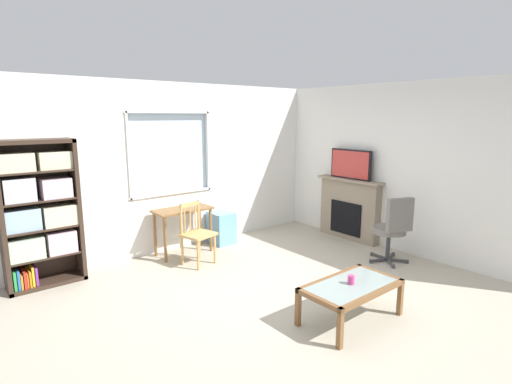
# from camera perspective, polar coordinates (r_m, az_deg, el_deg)

# --- Properties ---
(ground) EXTENTS (6.21, 5.57, 0.02)m
(ground) POSITION_cam_1_polar(r_m,az_deg,el_deg) (5.02, 2.19, -14.36)
(ground) COLOR #B2A893
(wall_back_with_window) EXTENTS (5.21, 0.15, 2.64)m
(wall_back_with_window) POSITION_cam_1_polar(r_m,az_deg,el_deg) (6.49, -11.12, 3.30)
(wall_back_with_window) COLOR silver
(wall_back_with_window) RESTS_ON ground
(wall_right) EXTENTS (0.12, 4.77, 2.64)m
(wall_right) POSITION_cam_1_polar(r_m,az_deg,el_deg) (6.67, 19.73, 3.28)
(wall_right) COLOR silver
(wall_right) RESTS_ON ground
(bookshelf) EXTENTS (0.90, 0.38, 1.85)m
(bookshelf) POSITION_cam_1_polar(r_m,az_deg,el_deg) (5.64, -28.74, -2.46)
(bookshelf) COLOR #38281E
(bookshelf) RESTS_ON ground
(desk_under_window) EXTENTS (0.89, 0.43, 0.72)m
(desk_under_window) POSITION_cam_1_polar(r_m,az_deg,el_deg) (6.25, -10.46, -3.51)
(desk_under_window) COLOR brown
(desk_under_window) RESTS_ON ground
(wooden_chair) EXTENTS (0.50, 0.49, 0.90)m
(wooden_chair) POSITION_cam_1_polar(r_m,az_deg,el_deg) (5.82, -8.55, -5.86)
(wooden_chair) COLOR tan
(wooden_chair) RESTS_ON ground
(plastic_drawer_unit) EXTENTS (0.35, 0.40, 0.54)m
(plastic_drawer_unit) POSITION_cam_1_polar(r_m,az_deg,el_deg) (6.76, -4.98, -5.14)
(plastic_drawer_unit) COLOR #72ADDB
(plastic_drawer_unit) RESTS_ON ground
(fireplace) EXTENTS (0.26, 1.25, 1.07)m
(fireplace) POSITION_cam_1_polar(r_m,az_deg,el_deg) (7.11, 13.25, -2.35)
(fireplace) COLOR gray
(fireplace) RESTS_ON ground
(tv) EXTENTS (0.06, 0.80, 0.50)m
(tv) POSITION_cam_1_polar(r_m,az_deg,el_deg) (6.96, 13.44, 3.91)
(tv) COLOR black
(tv) RESTS_ON fireplace
(office_chair) EXTENTS (0.58, 0.62, 1.00)m
(office_chair) POSITION_cam_1_polar(r_m,az_deg,el_deg) (6.09, 19.09, -4.73)
(office_chair) COLOR slate
(office_chair) RESTS_ON ground
(coffee_table) EXTENTS (1.07, 0.59, 0.41)m
(coffee_table) POSITION_cam_1_polar(r_m,az_deg,el_deg) (4.39, 13.51, -13.38)
(coffee_table) COLOR #8C9E99
(coffee_table) RESTS_ON ground
(sippy_cup) EXTENTS (0.07, 0.07, 0.09)m
(sippy_cup) POSITION_cam_1_polar(r_m,az_deg,el_deg) (4.35, 13.50, -12.14)
(sippy_cup) COLOR #DB3D84
(sippy_cup) RESTS_ON coffee_table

